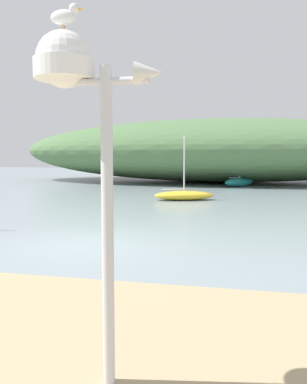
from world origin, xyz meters
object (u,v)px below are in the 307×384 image
(seagull_on_radar, at_px, (65,15))
(sailboat_inner_mooring, at_px, (239,182))
(sailboat_mid_channel, at_px, (184,195))
(mast_structure, at_px, (75,90))

(seagull_on_radar, height_order, sailboat_inner_mooring, seagull_on_radar)
(sailboat_mid_channel, bearing_deg, mast_structure, -86.00)
(mast_structure, height_order, seagull_on_radar, seagull_on_radar)
(mast_structure, xyz_separation_m, sailboat_mid_channel, (-1.24, 17.77, -2.89))
(mast_structure, bearing_deg, sailboat_mid_channel, 94.00)
(mast_structure, distance_m, sailboat_inner_mooring, 28.06)
(seagull_on_radar, relative_size, sailboat_inner_mooring, 0.09)
(sailboat_inner_mooring, bearing_deg, sailboat_mid_channel, -107.08)
(sailboat_inner_mooring, distance_m, sailboat_mid_channel, 10.56)
(mast_structure, xyz_separation_m, seagull_on_radar, (-0.09, 0.00, 0.70))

